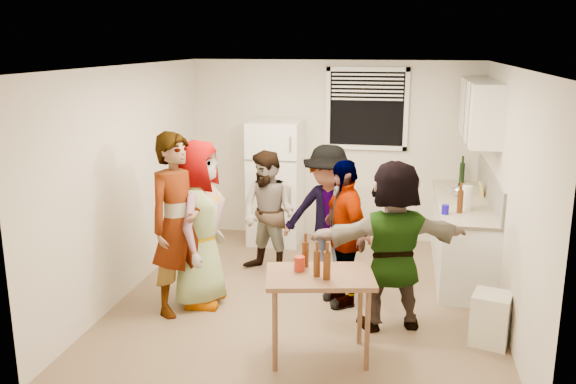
% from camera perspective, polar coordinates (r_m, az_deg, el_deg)
% --- Properties ---
extents(room, '(4.00, 4.50, 2.50)m').
position_cam_1_polar(room, '(6.80, 1.88, -9.87)').
color(room, beige).
rests_on(room, ground).
extents(window, '(1.12, 0.10, 1.06)m').
position_cam_1_polar(window, '(8.42, 7.38, 7.72)').
color(window, white).
rests_on(window, room).
extents(refrigerator, '(0.70, 0.70, 1.70)m').
position_cam_1_polar(refrigerator, '(8.42, -1.14, 0.93)').
color(refrigerator, white).
rests_on(refrigerator, ground).
extents(counter_lower, '(0.60, 2.20, 0.86)m').
position_cam_1_polar(counter_lower, '(7.70, 15.90, -4.12)').
color(counter_lower, white).
rests_on(counter_lower, ground).
extents(countertop, '(0.64, 2.22, 0.04)m').
position_cam_1_polar(countertop, '(7.58, 16.13, -0.88)').
color(countertop, beige).
rests_on(countertop, counter_lower).
extents(backsplash, '(0.03, 2.20, 0.36)m').
position_cam_1_polar(backsplash, '(7.56, 18.37, 0.50)').
color(backsplash, '#BBB6AC').
rests_on(backsplash, countertop).
extents(upper_cabinets, '(0.34, 1.60, 0.70)m').
position_cam_1_polar(upper_cabinets, '(7.60, 17.52, 7.29)').
color(upper_cabinets, white).
rests_on(upper_cabinets, room).
extents(kettle, '(0.22, 0.18, 0.18)m').
position_cam_1_polar(kettle, '(7.73, 15.66, -0.40)').
color(kettle, silver).
rests_on(kettle, countertop).
extents(paper_towel, '(0.12, 0.12, 0.27)m').
position_cam_1_polar(paper_towel, '(7.16, 16.27, -1.56)').
color(paper_towel, white).
rests_on(paper_towel, countertop).
extents(wine_bottle, '(0.07, 0.07, 0.27)m').
position_cam_1_polar(wine_bottle, '(8.50, 15.91, 0.86)').
color(wine_bottle, black).
rests_on(wine_bottle, countertop).
extents(beer_bottle_counter, '(0.07, 0.07, 0.25)m').
position_cam_1_polar(beer_bottle_counter, '(7.00, 15.74, -1.88)').
color(beer_bottle_counter, '#47230C').
rests_on(beer_bottle_counter, countertop).
extents(blue_cup, '(0.08, 0.08, 0.11)m').
position_cam_1_polar(blue_cup, '(6.90, 14.47, -2.02)').
color(blue_cup, '#150BB3').
rests_on(blue_cup, countertop).
extents(picture_frame, '(0.02, 0.19, 0.16)m').
position_cam_1_polar(picture_frame, '(7.82, 17.61, 0.24)').
color(picture_frame, '#DFBD4F').
rests_on(picture_frame, countertop).
extents(trash_bin, '(0.41, 0.41, 0.49)m').
position_cam_1_polar(trash_bin, '(6.06, 18.44, -11.14)').
color(trash_bin, silver).
rests_on(trash_bin, ground).
extents(serving_table, '(1.03, 0.79, 0.78)m').
position_cam_1_polar(serving_table, '(5.66, 2.90, -15.09)').
color(serving_table, brown).
rests_on(serving_table, ground).
extents(beer_bottle_table, '(0.06, 0.06, 0.24)m').
position_cam_1_polar(beer_bottle_table, '(5.23, 3.64, -8.13)').
color(beer_bottle_table, '#47230C').
rests_on(beer_bottle_table, serving_table).
extents(red_cup, '(0.10, 0.10, 0.13)m').
position_cam_1_polar(red_cup, '(5.40, 1.08, -7.35)').
color(red_cup, '#A12514').
rests_on(red_cup, serving_table).
extents(guest_grey, '(1.78, 0.89, 0.56)m').
position_cam_1_polar(guest_grey, '(6.76, -8.10, -10.15)').
color(guest_grey, gray).
rests_on(guest_grey, ground).
extents(guest_stripe, '(1.96, 1.59, 0.45)m').
position_cam_1_polar(guest_stripe, '(6.60, -9.84, -10.84)').
color(guest_stripe, '#141933').
rests_on(guest_stripe, ground).
extents(guest_back_left, '(1.27, 1.67, 0.57)m').
position_cam_1_polar(guest_back_left, '(7.50, -1.79, -7.55)').
color(guest_back_left, brown).
rests_on(guest_back_left, ground).
extents(guest_back_right, '(1.26, 1.75, 0.60)m').
position_cam_1_polar(guest_back_right, '(7.28, 3.66, -8.24)').
color(guest_back_right, '#414046').
rests_on(guest_back_right, ground).
extents(guest_black, '(1.81, 1.55, 0.38)m').
position_cam_1_polar(guest_black, '(6.72, 5.08, -10.22)').
color(guest_black, black).
rests_on(guest_black, ground).
extents(guest_orange, '(1.99, 2.07, 0.50)m').
position_cam_1_polar(guest_orange, '(6.28, 9.48, -12.19)').
color(guest_orange, '#D5674A').
rests_on(guest_orange, ground).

